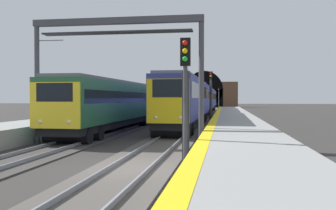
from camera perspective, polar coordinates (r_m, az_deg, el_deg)
The scene contains 13 objects.
ground_plane at distance 13.61m, azimuth -5.41°, elevation -9.74°, with size 320.00×320.00×0.00m, color #302D2B.
platform_right at distance 13.16m, azimuth 12.23°, elevation -7.96°, with size 112.00×3.66×0.99m, color gray.
platform_right_edge_strip at distance 13.09m, azimuth 5.28°, elevation -5.79°, with size 112.00×0.50×0.01m, color yellow.
track_main_line at distance 13.61m, azimuth -5.41°, elevation -9.57°, with size 160.00×3.06×0.21m.
track_adjacent_line at distance 15.64m, azimuth -24.11°, elevation -8.26°, with size 160.00×3.12×0.21m.
train_main_approaching at distance 50.95m, azimuth 5.01°, elevation 0.91°, with size 58.23×2.88×4.24m.
train_adjacent_platform at distance 47.02m, azimuth -1.58°, elevation 0.63°, with size 56.62×3.19×4.74m.
railway_signal_near at distance 14.09m, azimuth 2.68°, elevation 2.62°, with size 0.39×0.38×4.82m.
railway_signal_mid at distance 39.90m, azimuth 6.57°, elevation 1.90°, with size 0.39×0.38×5.38m.
railway_signal_far at distance 92.12m, azimuth 7.77°, elevation 1.32°, with size 0.39×0.38×5.11m.
overhead_signal_gantry at distance 20.57m, azimuth -7.92°, elevation 8.72°, with size 0.70×9.48×6.90m.
tunnel_portal at distance 107.18m, azimuth 5.57°, elevation 1.63°, with size 2.16×18.92×10.60m.
catenary_mast_near at distance 31.37m, azimuth -19.19°, elevation 3.59°, with size 0.22×2.22×7.71m.
Camera 1 is at (-12.97, -3.26, 2.55)m, focal length 39.85 mm.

